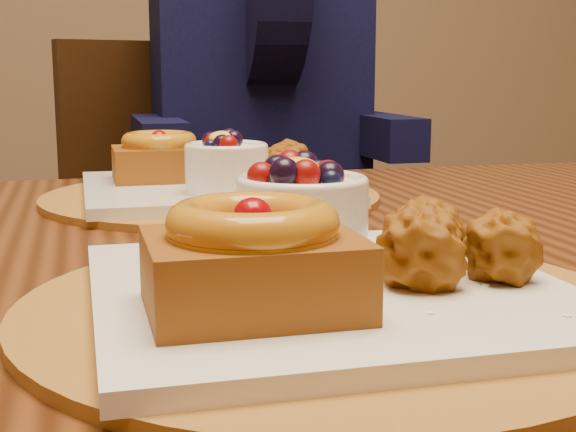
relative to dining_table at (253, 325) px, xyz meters
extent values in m
cube|color=black|center=(0.00, 0.00, 0.06)|extent=(1.60, 0.90, 0.04)
cylinder|color=brown|center=(0.00, -0.22, 0.08)|extent=(0.38, 0.38, 0.01)
cube|color=white|center=(0.00, -0.22, 0.09)|extent=(0.28, 0.28, 0.01)
cube|color=#592308|center=(-0.06, -0.27, 0.12)|extent=(0.11, 0.09, 0.04)
torus|color=#B85C0B|center=(-0.06, -0.27, 0.15)|extent=(0.09, 0.09, 0.02)
sphere|color=#800206|center=(-0.06, -0.27, 0.15)|extent=(0.02, 0.02, 0.02)
sphere|color=#97530B|center=(0.08, -0.19, 0.12)|extent=(0.05, 0.05, 0.05)
sphere|color=#97530B|center=(0.05, -0.24, 0.12)|extent=(0.05, 0.05, 0.05)
sphere|color=#97530B|center=(0.10, -0.24, 0.12)|extent=(0.05, 0.05, 0.05)
cylinder|color=white|center=(0.01, -0.14, 0.12)|extent=(0.09, 0.09, 0.05)
torus|color=white|center=(0.01, -0.14, 0.15)|extent=(0.09, 0.09, 0.01)
ellipsoid|color=yellow|center=(0.00, -0.14, 0.16)|extent=(0.03, 0.03, 0.02)
cylinder|color=brown|center=(0.00, 0.22, 0.08)|extent=(0.38, 0.38, 0.01)
cube|color=white|center=(0.00, 0.22, 0.09)|extent=(0.28, 0.28, 0.01)
cube|color=#592308|center=(-0.05, 0.26, 0.12)|extent=(0.11, 0.09, 0.04)
torus|color=#B85C0B|center=(-0.05, 0.26, 0.14)|extent=(0.09, 0.09, 0.02)
sphere|color=#800206|center=(-0.05, 0.26, 0.14)|extent=(0.02, 0.02, 0.02)
sphere|color=#97530B|center=(0.07, 0.20, 0.12)|extent=(0.04, 0.04, 0.04)
sphere|color=#97530B|center=(0.05, 0.24, 0.12)|extent=(0.04, 0.04, 0.04)
sphere|color=#97530B|center=(0.10, 0.24, 0.12)|extent=(0.04, 0.04, 0.04)
cylinder|color=white|center=(0.00, 0.15, 0.12)|extent=(0.09, 0.09, 0.05)
torus|color=white|center=(0.00, 0.15, 0.15)|extent=(0.09, 0.09, 0.01)
ellipsoid|color=yellow|center=(0.00, 0.15, 0.15)|extent=(0.03, 0.03, 0.02)
cube|color=black|center=(0.10, 0.89, -0.20)|extent=(0.58, 0.58, 0.04)
cylinder|color=black|center=(0.35, 0.76, -0.45)|extent=(0.04, 0.04, 0.46)
cylinder|color=black|center=(-0.15, 1.02, -0.45)|extent=(0.04, 0.04, 0.46)
cylinder|color=black|center=(0.23, 1.14, -0.45)|extent=(0.04, 0.04, 0.46)
cube|color=black|center=(0.04, 1.09, 0.04)|extent=(0.45, 0.17, 0.49)
cube|color=black|center=(0.22, 0.94, 0.12)|extent=(0.42, 0.22, 0.60)
cube|color=black|center=(0.00, 0.82, 0.10)|extent=(0.08, 0.30, 0.08)
cube|color=black|center=(0.44, 0.82, 0.10)|extent=(0.08, 0.30, 0.08)
camera|label=1|loc=(-0.14, -0.67, 0.23)|focal=50.00mm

